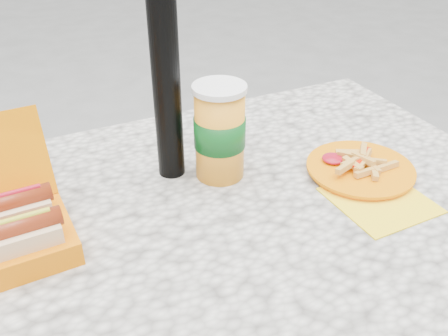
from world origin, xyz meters
name	(u,v)px	position (x,y,z in m)	size (l,w,h in m)	color
picnic_table	(206,266)	(0.00, 0.00, 0.64)	(1.20, 0.80, 0.75)	beige
fries_plate	(361,170)	(0.32, 0.00, 0.76)	(0.21, 0.27, 0.04)	yellow
soda_cup	(220,132)	(0.08, 0.11, 0.84)	(0.10, 0.10, 0.18)	#FF9E22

